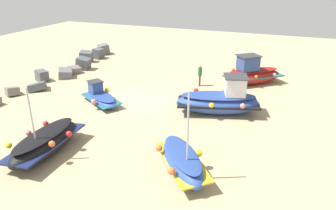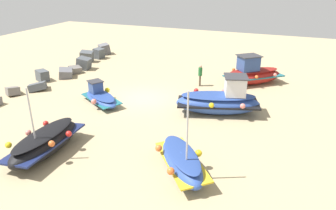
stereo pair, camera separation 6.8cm
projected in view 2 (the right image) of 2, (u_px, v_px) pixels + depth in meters
ground_plane at (143, 98)px, 23.29m from camera, size 58.57×58.57×0.00m
fishing_boat_0 at (220, 101)px, 20.60m from camera, size 3.53×5.72×2.54m
fishing_boat_1 at (182, 161)px, 14.62m from camera, size 4.08×3.69×4.23m
fishing_boat_2 at (253, 74)px, 26.00m from camera, size 4.62×4.93×2.43m
fishing_boat_3 at (45, 142)px, 16.05m from camera, size 4.78×2.34×3.79m
fishing_boat_4 at (101, 97)px, 22.28m from camera, size 3.08×3.87×1.51m
person_walking at (200, 74)px, 25.44m from camera, size 0.32×0.32×1.72m
breakwater_rocks at (55, 73)px, 27.51m from camera, size 22.10×3.20×1.40m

